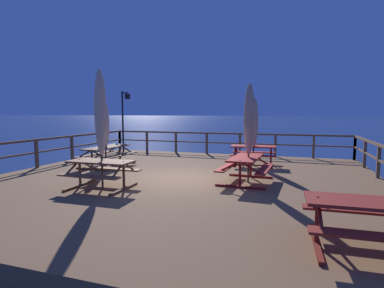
{
  "coord_description": "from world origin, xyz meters",
  "views": [
    {
      "loc": [
        3.26,
        -8.96,
        2.78
      ],
      "look_at": [
        0.0,
        0.9,
        1.72
      ],
      "focal_mm": 28.43,
      "sensor_mm": 36.0,
      "label": 1
    }
  ],
  "objects_px": {
    "lamp_post_hooked": "(124,112)",
    "picnic_table_mid_left": "(367,215)",
    "patio_umbrella_tall_front": "(249,120)",
    "patio_umbrella_tall_back_right": "(100,113)",
    "picnic_table_back_left": "(107,152)",
    "patio_umbrella_tall_mid_right": "(254,122)",
    "picnic_table_front_left": "(246,164)",
    "picnic_table_front_right": "(253,151)",
    "patio_umbrella_short_front": "(105,124)",
    "picnic_table_mid_centre": "(101,168)"
  },
  "relations": [
    {
      "from": "lamp_post_hooked",
      "to": "picnic_table_mid_left",
      "type": "bearing_deg",
      "value": -43.91
    },
    {
      "from": "patio_umbrella_tall_front",
      "to": "picnic_table_mid_left",
      "type": "bearing_deg",
      "value": -60.08
    },
    {
      "from": "patio_umbrella_tall_front",
      "to": "patio_umbrella_tall_back_right",
      "type": "distance_m",
      "value": 4.2
    },
    {
      "from": "picnic_table_back_left",
      "to": "patio_umbrella_tall_mid_right",
      "type": "bearing_deg",
      "value": 20.29
    },
    {
      "from": "picnic_table_front_left",
      "to": "patio_umbrella_tall_mid_right",
      "type": "xyz_separation_m",
      "value": [
        -0.15,
        3.09,
        1.14
      ]
    },
    {
      "from": "picnic_table_back_left",
      "to": "patio_umbrella_tall_front",
      "type": "distance_m",
      "value": 5.87
    },
    {
      "from": "picnic_table_front_left",
      "to": "picnic_table_front_right",
      "type": "height_order",
      "value": "same"
    },
    {
      "from": "patio_umbrella_tall_back_right",
      "to": "patio_umbrella_tall_mid_right",
      "type": "xyz_separation_m",
      "value": [
        3.48,
        5.07,
        -0.36
      ]
    },
    {
      "from": "picnic_table_back_left",
      "to": "lamp_post_hooked",
      "type": "distance_m",
      "value": 4.65
    },
    {
      "from": "patio_umbrella_tall_back_right",
      "to": "patio_umbrella_short_front",
      "type": "height_order",
      "value": "patio_umbrella_tall_back_right"
    },
    {
      "from": "patio_umbrella_tall_mid_right",
      "to": "patio_umbrella_short_front",
      "type": "height_order",
      "value": "patio_umbrella_tall_mid_right"
    },
    {
      "from": "picnic_table_front_left",
      "to": "lamp_post_hooked",
      "type": "distance_m",
      "value": 8.97
    },
    {
      "from": "patio_umbrella_tall_back_right",
      "to": "patio_umbrella_short_front",
      "type": "bearing_deg",
      "value": 122.58
    },
    {
      "from": "picnic_table_back_left",
      "to": "patio_umbrella_tall_back_right",
      "type": "height_order",
      "value": "patio_umbrella_tall_back_right"
    },
    {
      "from": "patio_umbrella_short_front",
      "to": "lamp_post_hooked",
      "type": "relative_size",
      "value": 0.8
    },
    {
      "from": "picnic_table_front_left",
      "to": "patio_umbrella_tall_front",
      "type": "height_order",
      "value": "patio_umbrella_tall_front"
    },
    {
      "from": "patio_umbrella_tall_mid_right",
      "to": "lamp_post_hooked",
      "type": "distance_m",
      "value": 7.32
    },
    {
      "from": "picnic_table_front_right",
      "to": "patio_umbrella_tall_mid_right",
      "type": "xyz_separation_m",
      "value": [
        0.02,
        -0.07,
        1.14
      ]
    },
    {
      "from": "patio_umbrella_tall_back_right",
      "to": "picnic_table_mid_centre",
      "type": "bearing_deg",
      "value": 175.68
    },
    {
      "from": "picnic_table_front_left",
      "to": "lamp_post_hooked",
      "type": "height_order",
      "value": "lamp_post_hooked"
    },
    {
      "from": "picnic_table_back_left",
      "to": "patio_umbrella_tall_front",
      "type": "height_order",
      "value": "patio_umbrella_tall_front"
    },
    {
      "from": "patio_umbrella_short_front",
      "to": "picnic_table_front_right",
      "type": "bearing_deg",
      "value": 21.1
    },
    {
      "from": "picnic_table_front_right",
      "to": "patio_umbrella_tall_mid_right",
      "type": "height_order",
      "value": "patio_umbrella_tall_mid_right"
    },
    {
      "from": "picnic_table_front_left",
      "to": "picnic_table_mid_left",
      "type": "distance_m",
      "value": 4.66
    },
    {
      "from": "picnic_table_back_left",
      "to": "patio_umbrella_tall_back_right",
      "type": "relative_size",
      "value": 0.68
    },
    {
      "from": "patio_umbrella_tall_front",
      "to": "patio_umbrella_tall_mid_right",
      "type": "distance_m",
      "value": 3.11
    },
    {
      "from": "lamp_post_hooked",
      "to": "patio_umbrella_short_front",
      "type": "bearing_deg",
      "value": -68.99
    },
    {
      "from": "patio_umbrella_tall_back_right",
      "to": "patio_umbrella_tall_front",
      "type": "bearing_deg",
      "value": 28.13
    },
    {
      "from": "picnic_table_back_left",
      "to": "lamp_post_hooked",
      "type": "relative_size",
      "value": 0.69
    },
    {
      "from": "picnic_table_back_left",
      "to": "picnic_table_mid_centre",
      "type": "bearing_deg",
      "value": -58.54
    },
    {
      "from": "picnic_table_front_right",
      "to": "patio_umbrella_tall_front",
      "type": "distance_m",
      "value": 3.44
    },
    {
      "from": "picnic_table_front_left",
      "to": "picnic_table_back_left",
      "type": "height_order",
      "value": "same"
    },
    {
      "from": "picnic_table_mid_centre",
      "to": "picnic_table_back_left",
      "type": "xyz_separation_m",
      "value": [
        -1.88,
        3.08,
        0.01
      ]
    },
    {
      "from": "picnic_table_mid_left",
      "to": "patio_umbrella_tall_back_right",
      "type": "relative_size",
      "value": 0.55
    },
    {
      "from": "picnic_table_mid_left",
      "to": "patio_umbrella_tall_mid_right",
      "type": "distance_m",
      "value": 7.62
    },
    {
      "from": "lamp_post_hooked",
      "to": "picnic_table_front_left",
      "type": "bearing_deg",
      "value": -35.86
    },
    {
      "from": "picnic_table_mid_centre",
      "to": "patio_umbrella_tall_mid_right",
      "type": "distance_m",
      "value": 6.28
    },
    {
      "from": "patio_umbrella_tall_mid_right",
      "to": "patio_umbrella_short_front",
      "type": "relative_size",
      "value": 1.04
    },
    {
      "from": "patio_umbrella_tall_front",
      "to": "lamp_post_hooked",
      "type": "xyz_separation_m",
      "value": [
        -7.23,
        5.17,
        0.25
      ]
    },
    {
      "from": "picnic_table_mid_centre",
      "to": "picnic_table_mid_left",
      "type": "bearing_deg",
      "value": -18.55
    },
    {
      "from": "patio_umbrella_tall_back_right",
      "to": "patio_umbrella_short_front",
      "type": "xyz_separation_m",
      "value": [
        -1.96,
        3.06,
        -0.43
      ]
    },
    {
      "from": "picnic_table_front_right",
      "to": "patio_umbrella_tall_front",
      "type": "height_order",
      "value": "patio_umbrella_tall_front"
    },
    {
      "from": "patio_umbrella_tall_mid_right",
      "to": "lamp_post_hooked",
      "type": "xyz_separation_m",
      "value": [
        -7.01,
        2.08,
        0.41
      ]
    },
    {
      "from": "patio_umbrella_tall_back_right",
      "to": "patio_umbrella_tall_mid_right",
      "type": "distance_m",
      "value": 6.16
    },
    {
      "from": "picnic_table_mid_centre",
      "to": "picnic_table_back_left",
      "type": "bearing_deg",
      "value": 121.46
    },
    {
      "from": "picnic_table_mid_left",
      "to": "patio_umbrella_short_front",
      "type": "bearing_deg",
      "value": 147.44
    },
    {
      "from": "patio_umbrella_tall_mid_right",
      "to": "picnic_table_front_right",
      "type": "bearing_deg",
      "value": 105.63
    },
    {
      "from": "patio_umbrella_tall_back_right",
      "to": "picnic_table_back_left",
      "type": "bearing_deg",
      "value": 121.92
    },
    {
      "from": "picnic_table_front_right",
      "to": "picnic_table_back_left",
      "type": "xyz_separation_m",
      "value": [
        -5.38,
        -2.07,
        0.01
      ]
    },
    {
      "from": "picnic_table_mid_left",
      "to": "lamp_post_hooked",
      "type": "relative_size",
      "value": 0.56
    }
  ]
}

